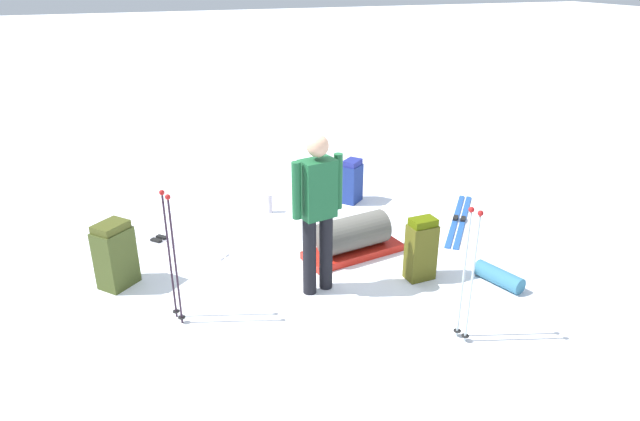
# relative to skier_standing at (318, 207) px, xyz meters

# --- Properties ---
(ground_plane) EXTENTS (80.00, 80.00, 0.00)m
(ground_plane) POSITION_rel_skier_standing_xyz_m (-0.46, 0.19, -0.95)
(ground_plane) COLOR white
(skier_standing) EXTENTS (0.29, 0.56, 1.70)m
(skier_standing) POSITION_rel_skier_standing_xyz_m (0.00, 0.00, 0.00)
(skier_standing) COLOR black
(skier_standing) RESTS_ON ground_plane
(ski_pair_near) EXTENTS (1.55, 1.49, 0.05)m
(ski_pair_near) POSITION_rel_skier_standing_xyz_m (-1.75, -1.48, -0.94)
(ski_pair_near) COLOR silver
(ski_pair_near) RESTS_ON ground_plane
(ski_pair_far) EXTENTS (1.49, 1.24, 0.05)m
(ski_pair_far) POSITION_rel_skier_standing_xyz_m (-1.01, 2.39, -0.94)
(ski_pair_far) COLOR #2352A3
(ski_pair_far) RESTS_ON ground_plane
(backpack_large_dark) EXTENTS (0.22, 0.32, 0.72)m
(backpack_large_dark) POSITION_rel_skier_standing_xyz_m (0.15, 1.13, -0.60)
(backpack_large_dark) COLOR #4E4C15
(backpack_large_dark) RESTS_ON ground_plane
(backpack_bright) EXTENTS (0.45, 0.46, 0.73)m
(backpack_bright) POSITION_rel_skier_standing_xyz_m (-0.82, -1.98, -0.60)
(backpack_bright) COLOR #3D491E
(backpack_bright) RESTS_ON ground_plane
(backpack_small_spare) EXTENTS (0.36, 0.37, 0.64)m
(backpack_small_spare) POSITION_rel_skier_standing_xyz_m (-2.13, 1.28, -0.64)
(backpack_small_spare) COLOR navy
(backpack_small_spare) RESTS_ON ground_plane
(ski_poles_planted_near) EXTENTS (0.20, 0.11, 1.34)m
(ski_poles_planted_near) POSITION_rel_skier_standing_xyz_m (0.07, -1.46, -0.21)
(ski_poles_planted_near) COLOR black
(ski_poles_planted_near) RESTS_ON ground_plane
(ski_poles_planted_far) EXTENTS (0.16, 0.10, 1.31)m
(ski_poles_planted_far) POSITION_rel_skier_standing_xyz_m (1.26, 0.95, -0.23)
(ski_poles_planted_far) COLOR #AEBFC6
(ski_poles_planted_far) RESTS_ON ground_plane
(gear_sled) EXTENTS (0.65, 1.24, 0.49)m
(gear_sled) POSITION_rel_skier_standing_xyz_m (-0.60, 0.66, -0.73)
(gear_sled) COLOR red
(gear_sled) RESTS_ON ground_plane
(sleeping_mat_rolled) EXTENTS (0.58, 0.34, 0.18)m
(sleeping_mat_rolled) POSITION_rel_skier_standing_xyz_m (0.56, 1.87, -0.86)
(sleeping_mat_rolled) COLOR teal
(sleeping_mat_rolled) RESTS_ON ground_plane
(thermos_bottle) EXTENTS (0.07, 0.07, 0.26)m
(thermos_bottle) POSITION_rel_skier_standing_xyz_m (-2.15, 0.06, -0.82)
(thermos_bottle) COLOR #B4ADB9
(thermos_bottle) RESTS_ON ground_plane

